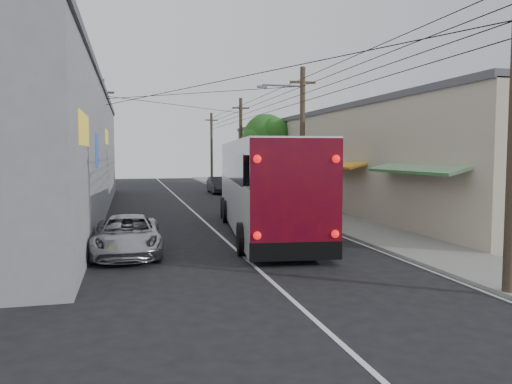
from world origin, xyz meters
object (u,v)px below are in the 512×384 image
parked_car_far (219,185)px  pedestrian_far (306,201)px  jeepney (127,235)px  parked_car_mid (250,192)px  coach_bus (264,186)px  parked_suv (291,204)px  pedestrian_near (326,196)px

parked_car_far → pedestrian_far: bearing=-85.4°
parked_car_far → pedestrian_far: size_ratio=2.59×
jeepney → parked_car_mid: 18.85m
coach_bus → parked_suv: 4.88m
coach_bus → parked_car_far: coach_bus is taller
jeepney → parked_car_far: parked_car_far is taller
parked_suv → parked_car_mid: 9.34m
parked_car_mid → pedestrian_near: 7.43m
pedestrian_near → pedestrian_far: (-2.20, -2.67, -0.02)m
pedestrian_near → jeepney: bearing=65.1°
parked_car_far → pedestrian_far: pedestrian_far is taller
coach_bus → parked_suv: bearing=63.7°
coach_bus → jeepney: (-5.82, -3.60, -1.40)m
jeepney → pedestrian_near: 15.23m
parked_suv → parked_car_mid: size_ratio=1.24×
jeepney → pedestrian_near: (11.40, 10.09, 0.32)m
parked_suv → pedestrian_near: bearing=33.0°
pedestrian_near → parked_car_mid: bearing=-42.6°
coach_bus → pedestrian_near: bearing=56.2°
parked_suv → pedestrian_far: pedestrian_far is taller
pedestrian_near → pedestrian_far: size_ratio=1.03×
parked_car_mid → pedestrian_near: size_ratio=2.51×
parked_car_far → pedestrian_near: (3.70, -15.66, 0.27)m
coach_bus → parked_car_mid: bearing=85.9°
coach_bus → pedestrian_far: (3.38, 3.82, -1.10)m
jeepney → pedestrian_far: 11.82m
parked_car_mid → pedestrian_near: bearing=-65.6°
jeepney → pedestrian_far: size_ratio=2.83×
parked_car_far → pedestrian_far: 18.40m
parked_car_mid → parked_car_far: (-0.70, 8.87, -0.02)m
pedestrian_near → parked_car_far: bearing=-53.2°
jeepney → pedestrian_far: bearing=39.7°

